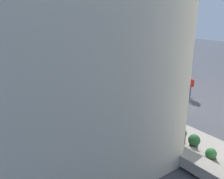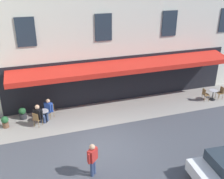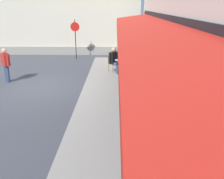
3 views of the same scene
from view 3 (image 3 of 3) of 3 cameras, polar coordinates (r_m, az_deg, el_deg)
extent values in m
plane|color=#42444C|center=(11.71, -15.33, 0.33)|extent=(70.00, 70.00, 0.00)
cube|color=gray|center=(8.22, 1.77, -6.79)|extent=(20.50, 3.20, 0.01)
cube|color=black|center=(8.10, 13.06, 4.35)|extent=(16.00, 0.06, 3.20)
cube|color=red|center=(7.77, 7.65, 13.43)|extent=(15.00, 1.70, 0.36)
cube|color=red|center=(7.74, 1.33, 11.85)|extent=(15.00, 0.04, 0.28)
cube|color=gray|center=(20.08, -19.01, 8.23)|extent=(0.12, 17.00, 0.60)
cube|color=gray|center=(17.65, 3.95, 7.16)|extent=(2.40, 1.40, 0.15)
cube|color=gray|center=(17.65, 5.10, 7.62)|extent=(2.40, 1.05, 0.30)
cube|color=gray|center=(17.65, 6.26, 8.08)|extent=(2.40, 0.70, 0.45)
cylinder|color=black|center=(13.73, 1.88, 3.67)|extent=(0.40, 0.40, 0.03)
cylinder|color=black|center=(13.64, 1.89, 5.07)|extent=(0.06, 0.06, 0.72)
cylinder|color=#B7B7BC|center=(13.56, 1.91, 6.61)|extent=(0.60, 0.60, 0.03)
cylinder|color=olive|center=(13.81, 0.25, 4.67)|extent=(0.03, 0.03, 0.45)
cylinder|color=olive|center=(14.05, 1.22, 4.90)|extent=(0.03, 0.03, 0.45)
cylinder|color=olive|center=(14.04, -0.75, 4.90)|extent=(0.03, 0.03, 0.45)
cylinder|color=olive|center=(14.28, 0.22, 5.12)|extent=(0.03, 0.03, 0.45)
cube|color=olive|center=(13.99, 0.24, 5.88)|extent=(0.57, 0.57, 0.04)
cube|color=olive|center=(14.06, -0.29, 6.90)|extent=(0.32, 0.31, 0.42)
cylinder|color=olive|center=(13.55, 3.56, 4.36)|extent=(0.03, 0.03, 0.45)
cylinder|color=olive|center=(13.30, 2.59, 4.12)|extent=(0.03, 0.03, 0.45)
cylinder|color=olive|center=(13.34, 4.66, 4.11)|extent=(0.03, 0.03, 0.45)
cylinder|color=olive|center=(13.09, 3.69, 3.85)|extent=(0.03, 0.03, 0.45)
cube|color=olive|center=(13.26, 3.64, 5.14)|extent=(0.57, 0.57, 0.04)
cube|color=olive|center=(13.09, 4.26, 5.99)|extent=(0.32, 0.31, 0.42)
cylinder|color=navy|center=(13.69, 1.20, 4.58)|extent=(0.16, 0.16, 0.47)
cylinder|color=navy|center=(13.75, 0.66, 5.74)|extent=(0.37, 0.38, 0.17)
cylinder|color=navy|center=(13.83, 1.76, 4.72)|extent=(0.16, 0.16, 0.47)
cylinder|color=navy|center=(13.89, 1.23, 5.87)|extent=(0.37, 0.38, 0.17)
cube|color=black|center=(13.88, 0.42, 7.15)|extent=(0.56, 0.55, 0.61)
sphere|color=tan|center=(13.80, 0.42, 8.93)|extent=(0.27, 0.27, 0.27)
cylinder|color=black|center=(13.67, -0.48, 6.89)|extent=(0.11, 0.11, 0.54)
cylinder|color=black|center=(14.10, 1.29, 7.24)|extent=(0.11, 0.11, 0.54)
cylinder|color=navy|center=(13.64, 2.63, 4.51)|extent=(0.15, 0.15, 0.47)
cylinder|color=navy|center=(13.47, 3.18, 5.44)|extent=(0.35, 0.35, 0.16)
cylinder|color=navy|center=(13.50, 2.10, 4.38)|extent=(0.15, 0.15, 0.47)
cylinder|color=navy|center=(13.34, 2.65, 5.32)|extent=(0.35, 0.35, 0.16)
cube|color=#28479E|center=(13.23, 3.47, 6.47)|extent=(0.52, 0.52, 0.57)
sphere|color=tan|center=(13.15, 3.51, 8.21)|extent=(0.25, 0.25, 0.25)
cylinder|color=#28479E|center=(13.45, 4.28, 6.57)|extent=(0.10, 0.10, 0.50)
cylinder|color=#28479E|center=(13.03, 2.64, 6.22)|extent=(0.10, 0.10, 0.50)
cylinder|color=navy|center=(13.18, -22.60, 3.35)|extent=(0.15, 0.15, 0.80)
cylinder|color=navy|center=(13.01, -22.30, 3.21)|extent=(0.15, 0.15, 0.80)
cube|color=red|center=(12.95, -22.82, 6.21)|extent=(0.52, 0.52, 0.57)
sphere|color=tan|center=(12.88, -23.04, 7.99)|extent=(0.25, 0.25, 0.25)
cylinder|color=red|center=(13.21, -23.26, 6.30)|extent=(0.10, 0.10, 0.50)
cylinder|color=red|center=(12.69, -22.34, 5.97)|extent=(0.10, 0.10, 0.50)
cylinder|color=black|center=(17.51, -8.17, 10.99)|extent=(0.05, 0.05, 2.60)
cylinder|color=#192899|center=(17.38, -8.32, 13.75)|extent=(0.05, 0.56, 0.56)
cylinder|color=red|center=(17.37, -8.32, 13.74)|extent=(0.04, 0.59, 0.59)
cylinder|color=#4C4C51|center=(16.64, 2.65, 6.87)|extent=(0.39, 0.39, 0.37)
sphere|color=#23562D|center=(16.56, 2.67, 8.23)|extent=(0.51, 0.51, 0.51)
cylinder|color=brown|center=(15.85, 1.94, 6.21)|extent=(0.35, 0.35, 0.32)
sphere|color=#23562D|center=(15.78, 1.96, 7.42)|extent=(0.42, 0.42, 0.42)
cylinder|color=#4C4C51|center=(17.70, 3.83, 7.65)|extent=(0.47, 0.47, 0.43)
sphere|color=#2D6B33|center=(17.63, 3.86, 8.94)|extent=(0.44, 0.44, 0.44)
cylinder|color=#2D2D33|center=(14.92, 4.91, 5.43)|extent=(0.45, 0.45, 0.34)
sphere|color=#23562D|center=(14.85, 4.95, 6.77)|extent=(0.44, 0.44, 0.44)
camera|label=1|loc=(23.73, 25.01, 22.76)|focal=39.15mm
camera|label=2|loc=(20.27, -49.95, 25.93)|focal=41.91mm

